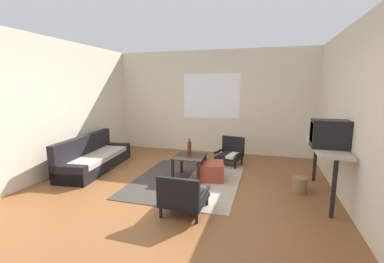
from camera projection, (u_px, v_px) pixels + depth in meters
ground_plane at (172, 195)px, 4.28m from camera, size 7.80×7.80×0.00m
far_wall_with_window at (212, 102)px, 6.94m from camera, size 5.60×0.13×2.70m
side_wall_right at (358, 117)px, 3.60m from camera, size 0.12×6.60×2.70m
side_wall_left at (49, 108)px, 5.06m from camera, size 0.12×6.60×2.70m
area_rug at (187, 180)px, 4.93m from camera, size 1.94×2.32×0.01m
couch at (94, 159)px, 5.60m from camera, size 0.90×2.11×0.72m
coffee_table at (189, 161)px, 4.98m from camera, size 0.58×0.61×0.45m
armchair_by_window at (231, 152)px, 5.95m from camera, size 0.64×0.64×0.62m
armchair_striped_foreground at (183, 196)px, 3.60m from camera, size 0.61×0.64×0.59m
ottoman_orange at (210, 171)px, 4.97m from camera, size 0.60×0.60×0.33m
console_shelf at (325, 150)px, 4.11m from camera, size 0.43×1.59×0.86m
crt_television at (330, 134)px, 3.83m from camera, size 0.51×0.32×0.42m
clay_vase at (323, 134)px, 4.32m from camera, size 0.21×0.21×0.36m
glass_bottle at (189, 147)px, 5.11m from camera, size 0.08×0.08×0.31m
wicker_basket at (300, 184)px, 4.39m from camera, size 0.24×0.24×0.26m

